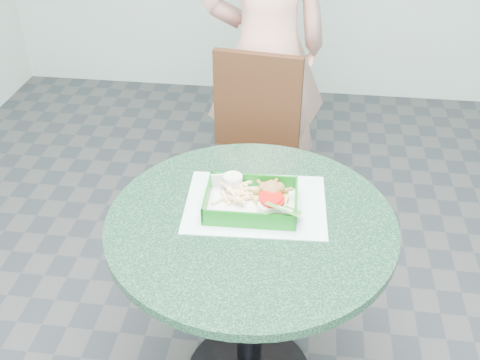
# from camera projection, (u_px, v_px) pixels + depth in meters

# --- Properties ---
(cafe_table) EXTENTS (0.88, 0.88, 0.75)m
(cafe_table) POSITION_uv_depth(u_px,v_px,m) (250.00, 265.00, 1.81)
(cafe_table) COLOR black
(cafe_table) RESTS_ON floor
(dining_chair) EXTENTS (0.39, 0.39, 0.93)m
(dining_chair) POSITION_uv_depth(u_px,v_px,m) (254.00, 146.00, 2.50)
(dining_chair) COLOR black
(dining_chair) RESTS_ON floor
(diner_person) EXTENTS (0.79, 0.65, 1.85)m
(diner_person) POSITION_uv_depth(u_px,v_px,m) (267.00, 34.00, 2.56)
(diner_person) COLOR #F5AB9B
(diner_person) RESTS_ON floor
(placemat) EXTENTS (0.45, 0.35, 0.00)m
(placemat) POSITION_uv_depth(u_px,v_px,m) (256.00, 209.00, 1.77)
(placemat) COLOR silver
(placemat) RESTS_ON cafe_table
(food_basket) EXTENTS (0.28, 0.21, 0.06)m
(food_basket) POSITION_uv_depth(u_px,v_px,m) (251.00, 209.00, 1.74)
(food_basket) COLOR #0C6412
(food_basket) RESTS_ON placemat
(crab_sandwich) EXTENTS (0.11, 0.11, 0.07)m
(crab_sandwich) POSITION_uv_depth(u_px,v_px,m) (271.00, 196.00, 1.74)
(crab_sandwich) COLOR gold
(crab_sandwich) RESTS_ON food_basket
(fries_pile) EXTENTS (0.11, 0.12, 0.04)m
(fries_pile) POSITION_uv_depth(u_px,v_px,m) (234.00, 195.00, 1.77)
(fries_pile) COLOR #FFD98E
(fries_pile) RESTS_ON food_basket
(sauce_ramekin) EXTENTS (0.06, 0.06, 0.03)m
(sauce_ramekin) POSITION_uv_depth(u_px,v_px,m) (234.00, 185.00, 1.79)
(sauce_ramekin) COLOR silver
(sauce_ramekin) RESTS_ON food_basket
(garnish_cup) EXTENTS (0.13, 0.13, 0.05)m
(garnish_cup) POSITION_uv_depth(u_px,v_px,m) (274.00, 210.00, 1.70)
(garnish_cup) COLOR white
(garnish_cup) RESTS_ON food_basket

